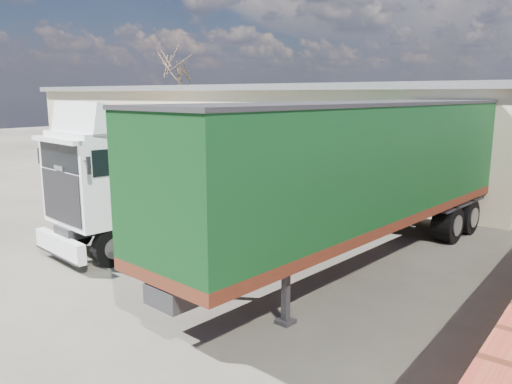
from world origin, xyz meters
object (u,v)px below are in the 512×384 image
Objects in this scene: bare_tree at (179,55)px; orange_skip at (154,166)px; box_trailer at (359,166)px; panel_van at (159,169)px; tractor_unit at (127,188)px.

bare_tree reaches higher than orange_skip.
box_trailer is 13.97m from panel_van.
orange_skip is at bearing 167.40° from panel_van.
box_trailer is at bearing 3.36° from panel_van.
box_trailer is at bearing -18.00° from orange_skip.
panel_van is at bearing -48.22° from bare_tree.
box_trailer is 16.09m from orange_skip.
tractor_unit is at bearing -42.83° from orange_skip.
bare_tree is 0.68× the size of box_trailer.
tractor_unit reaches higher than panel_van.
tractor_unit is at bearing -47.88° from bare_tree.
tractor_unit is at bearing -148.13° from box_trailer.
panel_van is (-13.19, 4.27, -1.75)m from box_trailer.
box_trailer reaches higher than panel_van.
orange_skip is (-1.82, 1.22, -0.18)m from panel_van.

